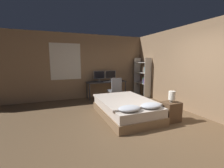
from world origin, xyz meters
The scene contains 13 objects.
ground_plane centered at (0.00, 0.00, 0.00)m, with size 20.00×20.00×0.00m, color brown.
wall_back centered at (-0.03, 3.81, 1.35)m, with size 12.00×0.08×2.70m.
wall_side_right centered at (1.86, 1.50, 1.35)m, with size 0.06×12.00×2.70m.
bed centered at (-0.20, 1.19, 0.25)m, with size 1.40×2.10×0.57m.
nightstand centered at (0.76, 0.43, 0.26)m, with size 0.44×0.36×0.52m.
bedside_lamp centered at (0.76, 0.43, 0.70)m, with size 0.17×0.17×0.29m.
desk centered at (0.02, 3.46, 0.64)m, with size 1.69×0.57×0.73m.
monitor_left centered at (-0.25, 3.64, 0.98)m, with size 0.49×0.16×0.44m.
monitor_right centered at (0.28, 3.64, 0.98)m, with size 0.49×0.16×0.44m.
keyboard centered at (0.02, 3.28, 0.74)m, with size 0.37×0.13×0.02m.
computer_mouse centered at (0.29, 3.28, 0.75)m, with size 0.07×0.05×0.04m.
office_chair centered at (0.11, 2.71, 0.38)m, with size 0.52×0.52×0.95m.
bookshelf centered at (1.64, 3.12, 0.96)m, with size 0.34×0.89×1.73m.
Camera 1 is at (-2.12, -2.54, 1.61)m, focal length 24.00 mm.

